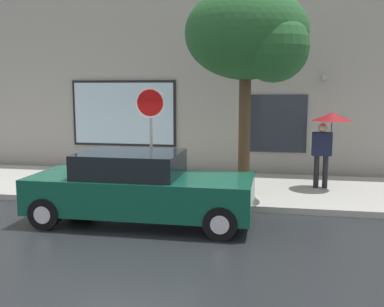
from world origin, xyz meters
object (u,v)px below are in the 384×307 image
Objects in this scene: fire_hydrant at (66,179)px; street_tree at (252,37)px; stop_sign at (151,119)px; parked_car at (139,188)px; pedestrian_with_umbrella at (329,128)px.

fire_hydrant is 0.14× the size of street_tree.
stop_sign reaches higher than fire_hydrant.
street_tree is 3.16m from stop_sign.
stop_sign reaches higher than parked_car.
stop_sign is at bearing -162.77° from pedestrian_with_umbrella.
street_tree reaches higher than fire_hydrant.
street_tree is (4.61, 0.65, 3.52)m from fire_hydrant.
street_tree is at bearing -151.92° from pedestrian_with_umbrella.
pedestrian_with_umbrella is 0.40× the size of street_tree.
street_tree reaches higher than parked_car.
street_tree is at bearing 46.76° from parked_car.
pedestrian_with_umbrella is (4.15, 3.35, 1.04)m from parked_car.
street_tree is (2.15, 2.28, 3.28)m from parked_car.
parked_car is 5.43m from pedestrian_with_umbrella.
fire_hydrant is 0.35× the size of pedestrian_with_umbrella.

